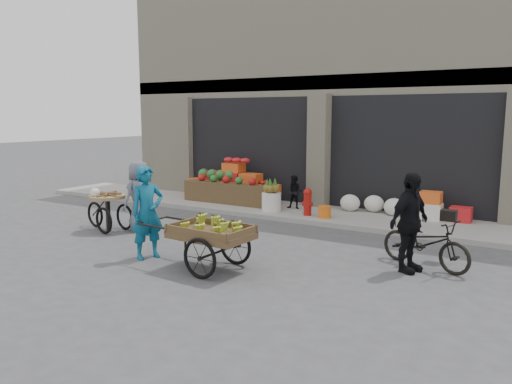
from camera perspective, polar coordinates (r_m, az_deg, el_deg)
The scene contains 15 objects.
ground at distance 10.22m, azimuth -4.58°, elevation -6.53°, with size 80.00×80.00×0.00m, color #424244.
sidewalk at distance 13.65m, azimuth 5.55°, elevation -2.37°, with size 18.00×2.20×0.12m, color gray.
building at distance 17.04m, azimuth 11.59°, elevation 10.91°, with size 14.00×6.45×7.00m.
fruit_display at distance 15.01m, azimuth -2.51°, elevation 1.06°, with size 3.10×1.12×1.24m.
pineapple_bin at distance 13.50m, azimuth 1.77°, elevation -1.12°, with size 0.52×0.52×0.50m, color silver.
fire_hydrant at distance 12.93m, azimuth 5.91°, elevation -1.00°, with size 0.22×0.22×0.71m.
orange_bucket at distance 12.73m, azimuth 7.83°, elevation -2.27°, with size 0.32×0.32×0.30m, color orange.
right_bay_goods at distance 13.27m, azimuth 16.94°, elevation -1.51°, with size 3.35×0.60×0.70m.
seated_person at distance 13.80m, azimuth 4.45°, elevation -0.02°, with size 0.45×0.35×0.93m, color black.
banana_cart at distance 8.77m, azimuth -5.41°, elevation -4.32°, with size 2.40×1.09×0.98m.
vendor_woman at distance 9.61m, azimuth -12.31°, elevation -2.30°, with size 0.64×0.42×1.76m, color #10587A.
tricycle_cart at distance 12.22m, azimuth -16.60°, elevation -1.61°, with size 1.46×0.96×0.95m.
vendor_grey at distance 11.97m, azimuth -13.20°, elevation -0.42°, with size 0.81×0.52×1.65m, color slate.
bicycle at distance 9.41m, azimuth 18.80°, elevation -5.51°, with size 0.60×1.72×0.90m, color black.
cyclist at distance 8.97m, azimuth 17.13°, elevation -3.34°, with size 1.02×0.43×1.75m, color black.
Camera 1 is at (5.79, -7.97, 2.71)m, focal length 35.00 mm.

